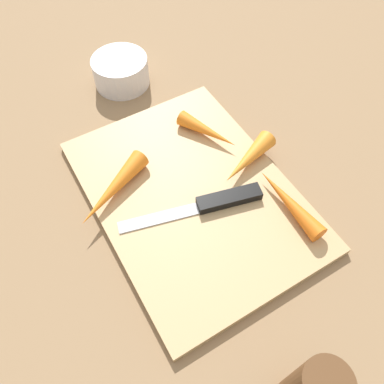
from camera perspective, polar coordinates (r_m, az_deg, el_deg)
The scene contains 8 objects.
ground_plane at distance 0.55m, azimuth 0.00°, elevation -0.70°, with size 1.40×1.40×0.00m, color #8C6D4C.
cutting_board at distance 0.55m, azimuth 0.00°, elevation -0.35°, with size 0.36×0.26×0.01m, color tan.
knife at distance 0.53m, azimuth 4.16°, elevation -1.32°, with size 0.07×0.20×0.01m.
carrot_shortest at distance 0.60m, azimuth 2.31°, elevation 8.97°, with size 0.02×0.02×0.10m, color orange.
carrot_long at distance 0.53m, azimuth 14.15°, elevation -1.46°, with size 0.03×0.03×0.12m, color orange.
carrot_longest at distance 0.54m, azimuth -11.58°, elevation 0.45°, with size 0.03×0.03×0.13m, color orange.
carrot_short at distance 0.56m, azimuth 8.22°, elevation 4.88°, with size 0.03×0.03×0.10m, color orange.
small_bowl at distance 0.71m, azimuth -10.47°, elevation 17.12°, with size 0.10×0.10×0.05m, color silver.
Camera 1 is at (0.26, -0.15, 0.46)m, focal length 36.08 mm.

